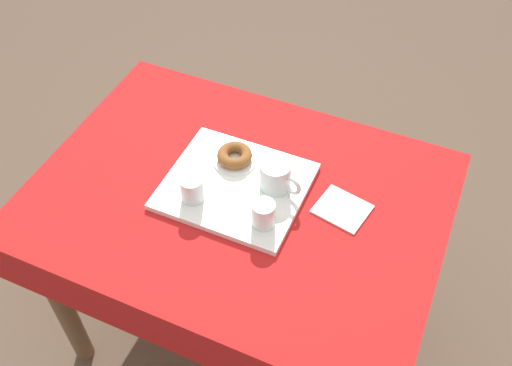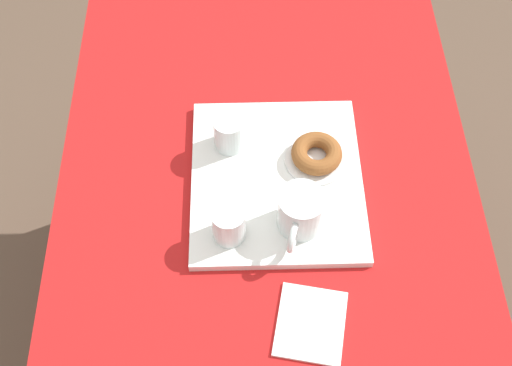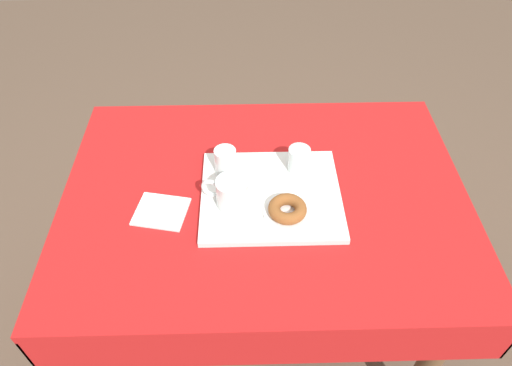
% 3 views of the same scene
% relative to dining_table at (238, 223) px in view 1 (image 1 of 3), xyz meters
% --- Properties ---
extents(ground_plane, '(6.00, 6.00, 0.00)m').
position_rel_dining_table_xyz_m(ground_plane, '(0.00, 0.00, -0.64)').
color(ground_plane, brown).
extents(dining_table, '(1.14, 0.84, 0.76)m').
position_rel_dining_table_xyz_m(dining_table, '(0.00, 0.00, 0.00)').
color(dining_table, red).
rests_on(dining_table, ground).
extents(serving_tray, '(0.39, 0.34, 0.02)m').
position_rel_dining_table_xyz_m(serving_tray, '(-0.02, 0.02, 0.14)').
color(serving_tray, white).
rests_on(serving_tray, dining_table).
extents(tea_mug_left, '(0.13, 0.09, 0.09)m').
position_rel_dining_table_xyz_m(tea_mug_left, '(0.09, 0.06, 0.19)').
color(tea_mug_left, silver).
rests_on(tea_mug_left, serving_tray).
extents(water_glass_near, '(0.06, 0.06, 0.08)m').
position_rel_dining_table_xyz_m(water_glass_near, '(-0.10, -0.07, 0.18)').
color(water_glass_near, silver).
rests_on(water_glass_near, serving_tray).
extents(water_glass_far, '(0.06, 0.06, 0.08)m').
position_rel_dining_table_xyz_m(water_glass_far, '(0.11, -0.08, 0.18)').
color(water_glass_far, silver).
rests_on(water_glass_far, serving_tray).
extents(donut_plate_left, '(0.13, 0.13, 0.01)m').
position_rel_dining_table_xyz_m(donut_plate_left, '(-0.05, 0.10, 0.15)').
color(donut_plate_left, white).
rests_on(donut_plate_left, serving_tray).
extents(sugar_donut_left, '(0.10, 0.10, 0.03)m').
position_rel_dining_table_xyz_m(sugar_donut_left, '(-0.05, 0.10, 0.17)').
color(sugar_donut_left, brown).
rests_on(sugar_donut_left, donut_plate_left).
extents(paper_napkin, '(0.16, 0.14, 0.01)m').
position_rel_dining_table_xyz_m(paper_napkin, '(0.28, 0.07, 0.13)').
color(paper_napkin, white).
rests_on(paper_napkin, dining_table).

